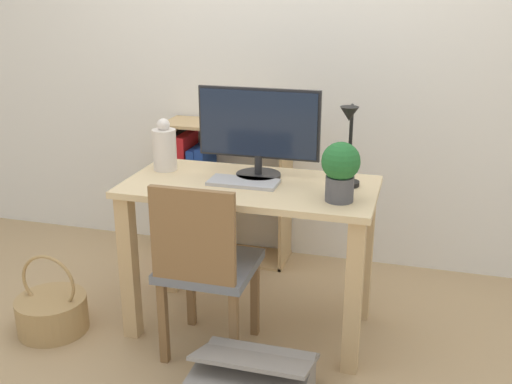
# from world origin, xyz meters

# --- Properties ---
(ground_plane) EXTENTS (10.00, 10.00, 0.00)m
(ground_plane) POSITION_xyz_m (0.00, 0.00, 0.00)
(ground_plane) COLOR tan
(wall_back) EXTENTS (8.00, 0.05, 2.60)m
(wall_back) POSITION_xyz_m (0.00, 0.91, 1.30)
(wall_back) COLOR silver
(wall_back) RESTS_ON ground_plane
(desk) EXTENTS (1.15, 0.57, 0.74)m
(desk) POSITION_xyz_m (0.00, 0.00, 0.57)
(desk) COLOR #D8BC8C
(desk) RESTS_ON ground_plane
(monitor) EXTENTS (0.57, 0.21, 0.42)m
(monitor) POSITION_xyz_m (0.01, 0.11, 0.97)
(monitor) COLOR #232326
(monitor) RESTS_ON desk
(keyboard) EXTENTS (0.32, 0.14, 0.02)m
(keyboard) POSITION_xyz_m (-0.03, -0.01, 0.74)
(keyboard) COLOR #B2B2B7
(keyboard) RESTS_ON desk
(vase) EXTENTS (0.11, 0.11, 0.25)m
(vase) POSITION_xyz_m (-0.46, 0.10, 0.85)
(vase) COLOR silver
(vase) RESTS_ON desk
(desk_lamp) EXTENTS (0.10, 0.19, 0.38)m
(desk_lamp) POSITION_xyz_m (0.43, 0.04, 0.97)
(desk_lamp) COLOR black
(desk_lamp) RESTS_ON desk
(potted_plant) EXTENTS (0.16, 0.16, 0.25)m
(potted_plant) POSITION_xyz_m (0.42, -0.12, 0.88)
(potted_plant) COLOR #4C4C51
(potted_plant) RESTS_ON desk
(chair) EXTENTS (0.40, 0.40, 0.84)m
(chair) POSITION_xyz_m (-0.12, -0.29, 0.46)
(chair) COLOR slate
(chair) RESTS_ON ground_plane
(bookshelf) EXTENTS (0.74, 0.28, 0.83)m
(bookshelf) POSITION_xyz_m (-0.49, 0.74, 0.40)
(bookshelf) COLOR tan
(bookshelf) RESTS_ON ground_plane
(basket) EXTENTS (0.34, 0.34, 0.40)m
(basket) POSITION_xyz_m (-0.91, -0.30, 0.10)
(basket) COLOR tan
(basket) RESTS_ON ground_plane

